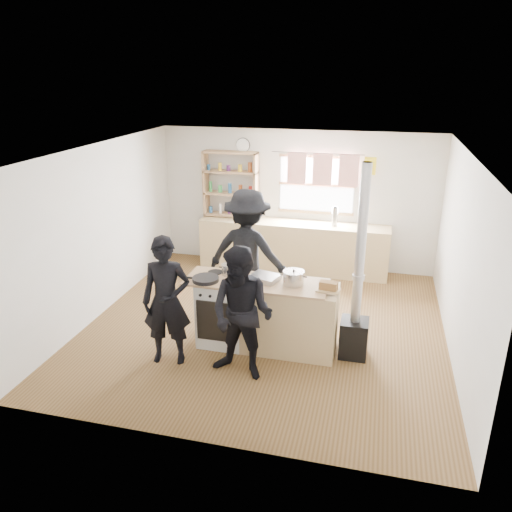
# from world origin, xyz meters

# --- Properties ---
(ground) EXTENTS (5.00, 5.00, 0.01)m
(ground) POSITION_xyz_m (0.00, 0.00, -0.01)
(ground) COLOR brown
(ground) RESTS_ON ground
(back_counter) EXTENTS (3.40, 0.55, 0.90)m
(back_counter) POSITION_xyz_m (0.00, 2.22, 0.45)
(back_counter) COLOR tan
(back_counter) RESTS_ON ground
(shelving_unit) EXTENTS (1.00, 0.28, 1.20)m
(shelving_unit) POSITION_xyz_m (-1.20, 2.34, 1.51)
(shelving_unit) COLOR tan
(shelving_unit) RESTS_ON back_counter
(thermos) EXTENTS (0.10, 0.10, 0.33)m
(thermos) POSITION_xyz_m (0.72, 2.22, 1.06)
(thermos) COLOR silver
(thermos) RESTS_ON back_counter
(cooking_island) EXTENTS (1.97, 0.64, 0.93)m
(cooking_island) POSITION_xyz_m (0.14, -0.55, 0.47)
(cooking_island) COLOR white
(cooking_island) RESTS_ON ground
(skillet_greens) EXTENTS (0.35, 0.35, 0.05)m
(skillet_greens) POSITION_xyz_m (-0.63, -0.70, 0.96)
(skillet_greens) COLOR black
(skillet_greens) RESTS_ON cooking_island
(roast_tray) EXTENTS (0.41, 0.37, 0.07)m
(roast_tray) POSITION_xyz_m (0.10, -0.49, 0.97)
(roast_tray) COLOR silver
(roast_tray) RESTS_ON cooking_island
(stockpot_stove) EXTENTS (0.20, 0.20, 0.17)m
(stockpot_stove) POSITION_xyz_m (-0.40, -0.42, 1.00)
(stockpot_stove) COLOR silver
(stockpot_stove) RESTS_ON cooking_island
(stockpot_counter) EXTENTS (0.27, 0.27, 0.20)m
(stockpot_counter) POSITION_xyz_m (0.48, -0.54, 1.02)
(stockpot_counter) COLOR #B5B5B8
(stockpot_counter) RESTS_ON cooking_island
(bread_board) EXTENTS (0.30, 0.23, 0.12)m
(bread_board) POSITION_xyz_m (0.93, -0.62, 0.98)
(bread_board) COLOR tan
(bread_board) RESTS_ON cooking_island
(flue_heater) EXTENTS (0.35, 0.35, 2.50)m
(flue_heater) POSITION_xyz_m (1.28, -0.50, 0.65)
(flue_heater) COLOR black
(flue_heater) RESTS_ON ground
(person_near_left) EXTENTS (0.66, 0.50, 1.64)m
(person_near_left) POSITION_xyz_m (-0.97, -1.17, 0.82)
(person_near_left) COLOR black
(person_near_left) RESTS_ON ground
(person_near_right) EXTENTS (0.90, 0.76, 1.63)m
(person_near_right) POSITION_xyz_m (0.01, -1.27, 0.81)
(person_near_right) COLOR black
(person_near_right) RESTS_ON ground
(person_far) EXTENTS (1.30, 0.84, 1.90)m
(person_far) POSITION_xyz_m (-0.36, 0.38, 0.95)
(person_far) COLOR black
(person_far) RESTS_ON ground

